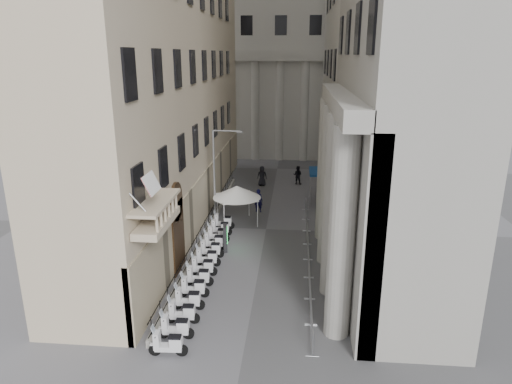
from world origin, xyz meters
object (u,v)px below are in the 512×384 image
(pedestrian_a, at_px, (258,201))
(street_lamp, at_px, (217,168))
(security_tent, at_px, (243,194))
(pedestrian_b, at_px, (298,175))
(scooter_0, at_px, (169,355))
(info_kiosk, at_px, (225,238))

(pedestrian_a, bearing_deg, street_lamp, 48.98)
(pedestrian_a, bearing_deg, security_tent, 84.33)
(pedestrian_b, bearing_deg, scooter_0, 91.16)
(info_kiosk, bearing_deg, street_lamp, 94.30)
(security_tent, height_order, info_kiosk, security_tent)
(security_tent, xyz_separation_m, pedestrian_a, (0.91, 3.12, -1.54))
(info_kiosk, distance_m, pedestrian_b, 17.72)
(scooter_0, relative_size, street_lamp, 0.20)
(security_tent, height_order, street_lamp, street_lamp)
(scooter_0, relative_size, security_tent, 0.40)
(scooter_0, relative_size, pedestrian_a, 0.75)
(info_kiosk, bearing_deg, security_tent, 72.51)
(street_lamp, bearing_deg, pedestrian_b, 67.03)
(street_lamp, height_order, pedestrian_a, street_lamp)
(security_tent, relative_size, pedestrian_a, 1.87)
(street_lamp, bearing_deg, scooter_0, -81.72)
(pedestrian_b, bearing_deg, security_tent, 83.21)
(info_kiosk, xyz_separation_m, pedestrian_a, (1.56, 8.09, 0.09))
(info_kiosk, relative_size, pedestrian_a, 0.90)
(scooter_0, distance_m, info_kiosk, 11.48)
(pedestrian_a, bearing_deg, info_kiosk, 89.59)
(scooter_0, xyz_separation_m, street_lamp, (-0.68, 17.12, 4.32))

